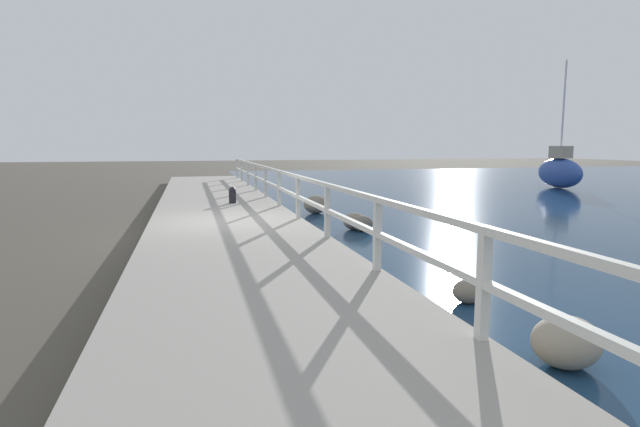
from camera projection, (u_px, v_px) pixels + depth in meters
name	position (u px, v px, depth m)	size (l,w,h in m)	color
ground_plane	(228.00, 235.00, 12.06)	(120.00, 120.00, 0.00)	#4C473D
dock_walkway	(228.00, 228.00, 12.04)	(3.67, 36.00, 0.34)	#9E998E
railing	(298.00, 189.00, 12.35)	(0.10, 32.50, 1.08)	silver
boulder_mid_strip	(566.00, 342.00, 4.84)	(0.67, 0.61, 0.51)	gray
boulder_water_edge	(354.00, 221.00, 12.78)	(0.59, 0.53, 0.44)	slate
boulder_far_strip	(468.00, 291.00, 6.83)	(0.44, 0.39, 0.33)	slate
boulder_near_dock	(362.00, 223.00, 12.52)	(0.54, 0.48, 0.40)	#666056
boulder_upstream	(316.00, 204.00, 15.79)	(0.77, 0.69, 0.58)	slate
mooring_bollard	(232.00, 195.00, 15.68)	(0.23, 0.23, 0.52)	black
sailboat_blue	(560.00, 171.00, 25.24)	(1.30, 3.50, 6.32)	#2D4C9E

